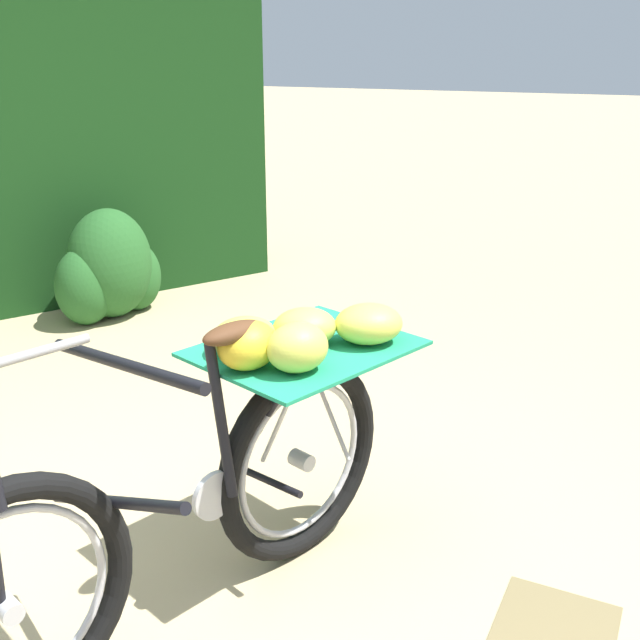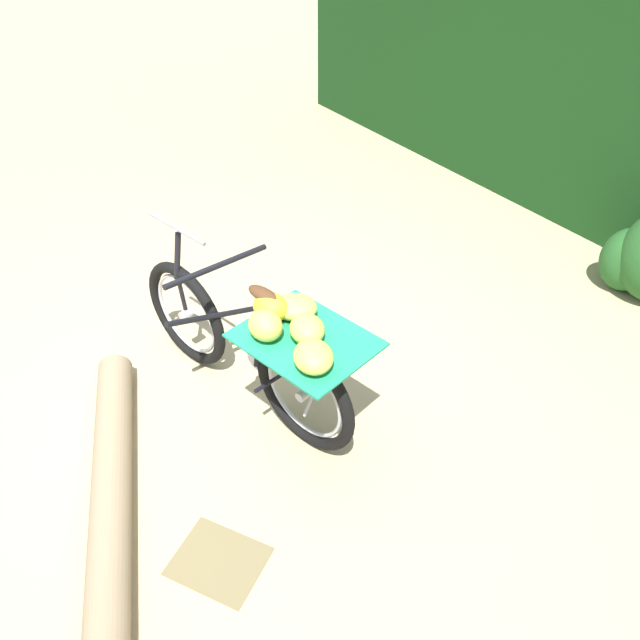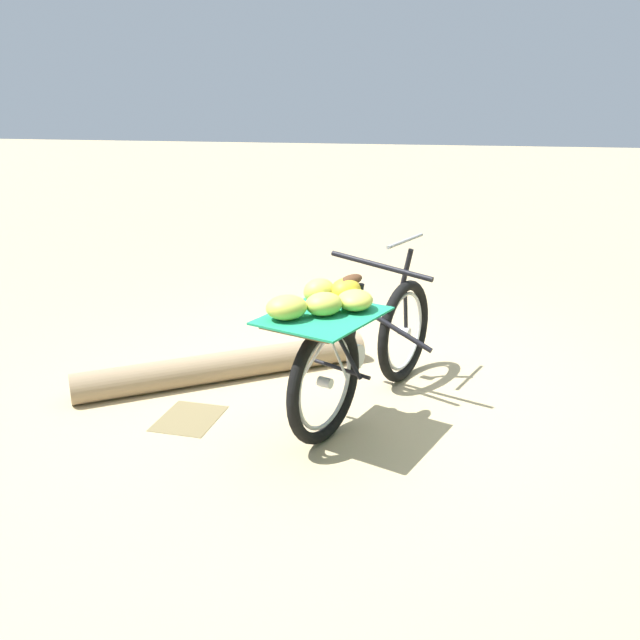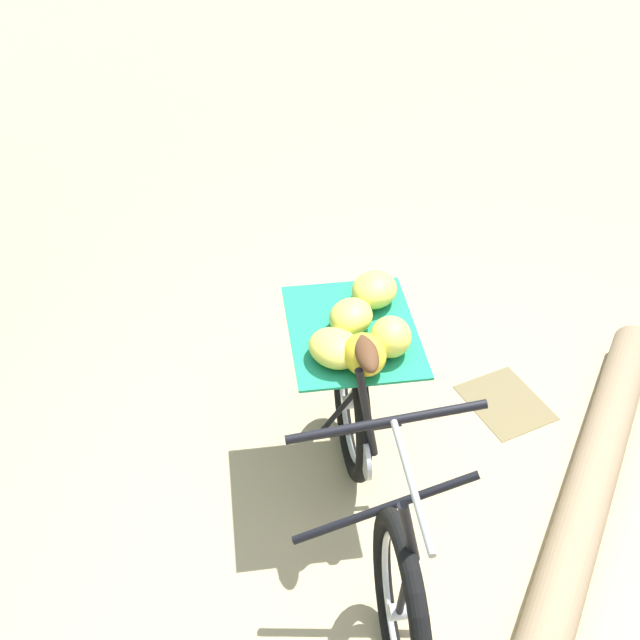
% 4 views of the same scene
% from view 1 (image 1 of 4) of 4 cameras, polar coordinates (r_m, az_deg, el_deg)
% --- Properties ---
extents(bicycle, '(1.78, 0.93, 1.03)m').
position_cam_1_polar(bicycle, '(2.44, -7.89, -10.47)').
color(bicycle, black).
rests_on(bicycle, ground_plane).
extents(shrub_cluster, '(0.76, 0.52, 0.73)m').
position_cam_1_polar(shrub_cluster, '(5.33, -15.17, 3.53)').
color(shrub_cluster, '#235623').
rests_on(shrub_cluster, ground_plane).
extents(leaf_litter_patch, '(0.44, 0.36, 0.01)m').
position_cam_1_polar(leaf_litter_patch, '(2.69, 16.71, -21.10)').
color(leaf_litter_patch, olive).
rests_on(leaf_litter_patch, ground_plane).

